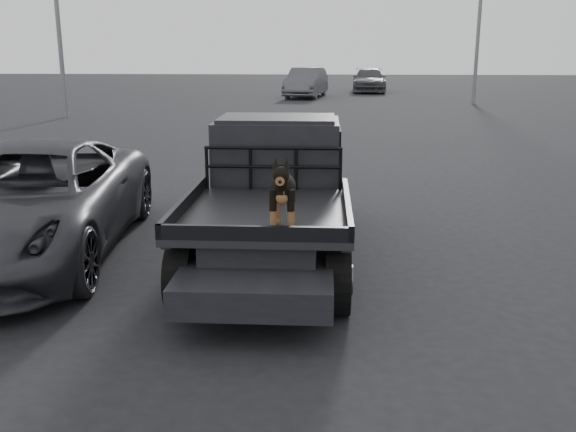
# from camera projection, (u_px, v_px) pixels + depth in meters

# --- Properties ---
(ground) EXTENTS (120.00, 120.00, 0.00)m
(ground) POSITION_uv_depth(u_px,v_px,m) (267.00, 301.00, 7.17)
(ground) COLOR black
(ground) RESTS_ON ground
(flatbed_ute) EXTENTS (2.00, 5.40, 0.92)m
(flatbed_ute) POSITION_uv_depth(u_px,v_px,m) (272.00, 227.00, 8.40)
(flatbed_ute) COLOR black
(flatbed_ute) RESTS_ON ground
(ute_cab) EXTENTS (1.72, 1.30, 0.88)m
(ute_cab) POSITION_uv_depth(u_px,v_px,m) (277.00, 148.00, 9.09)
(ute_cab) COLOR black
(ute_cab) RESTS_ON flatbed_ute
(headache_rack) EXTENTS (1.80, 0.08, 0.55)m
(headache_rack) POSITION_uv_depth(u_px,v_px,m) (273.00, 169.00, 8.41)
(headache_rack) COLOR black
(headache_rack) RESTS_ON flatbed_ute
(dog) EXTENTS (0.32, 0.60, 0.74)m
(dog) POSITION_uv_depth(u_px,v_px,m) (283.00, 193.00, 6.58)
(dog) COLOR black
(dog) RESTS_ON flatbed_ute
(parked_suv) EXTENTS (2.96, 5.59, 1.50)m
(parked_suv) POSITION_uv_depth(u_px,v_px,m) (27.00, 202.00, 8.54)
(parked_suv) COLOR #313137
(parked_suv) RESTS_ON ground
(distant_car_a) EXTENTS (2.47, 5.09, 1.61)m
(distant_car_a) POSITION_uv_depth(u_px,v_px,m) (306.00, 83.00, 35.61)
(distant_car_a) COLOR #4E4E53
(distant_car_a) RESTS_ON ground
(distant_car_b) EXTENTS (2.22, 5.00, 1.43)m
(distant_car_b) POSITION_uv_depth(u_px,v_px,m) (369.00, 80.00, 39.87)
(distant_car_b) COLOR #403F44
(distant_car_b) RESTS_ON ground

